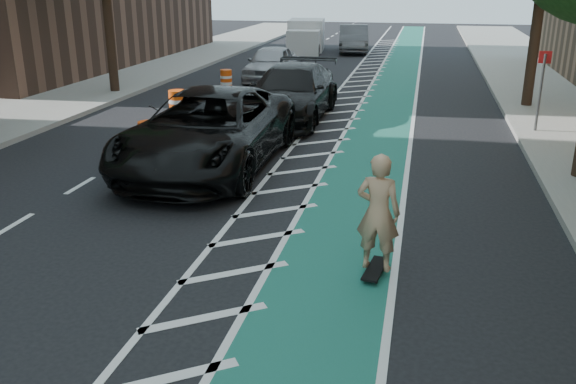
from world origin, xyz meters
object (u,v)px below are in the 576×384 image
(suv_far, at_px, (291,93))
(barrel_a, at_px, (149,139))
(suv_near, at_px, (209,130))
(skateboarder, at_px, (378,213))

(suv_far, distance_m, barrel_a, 5.76)
(suv_near, height_order, barrel_a, suv_near)
(suv_far, xyz_separation_m, barrel_a, (-2.79, -5.02, -0.46))
(suv_far, bearing_deg, suv_near, -96.83)
(skateboarder, distance_m, suv_far, 11.40)
(skateboarder, bearing_deg, suv_far, -62.47)
(skateboarder, xyz_separation_m, barrel_a, (-6.49, 5.76, -0.64))
(suv_far, bearing_deg, skateboarder, -70.05)
(barrel_a, bearing_deg, suv_far, 60.96)
(suv_near, relative_size, suv_far, 1.13)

